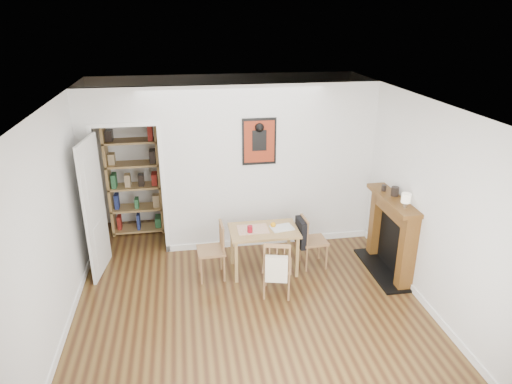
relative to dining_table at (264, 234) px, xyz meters
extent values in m
plane|color=brown|center=(-0.33, -0.55, -0.59)|extent=(5.20, 5.20, 0.00)
plane|color=silver|center=(-0.33, 2.05, 0.71)|extent=(4.50, 0.00, 4.50)
plane|color=silver|center=(-0.33, -3.15, 0.71)|extent=(4.50, 0.00, 4.50)
plane|color=silver|center=(-2.58, -0.55, 0.71)|extent=(0.00, 5.20, 5.20)
plane|color=silver|center=(1.92, -0.55, 0.71)|extent=(0.00, 5.20, 5.20)
plane|color=silver|center=(-0.33, -0.55, 2.01)|extent=(5.20, 5.20, 0.00)
cube|color=silver|center=(0.24, 0.85, 0.71)|extent=(3.35, 0.10, 2.60)
cube|color=silver|center=(-2.46, 0.85, 0.71)|extent=(0.25, 0.10, 2.60)
cube|color=silver|center=(-1.88, 0.85, 1.74)|extent=(0.90, 0.10, 0.55)
cube|color=white|center=(-2.36, 0.85, 0.44)|extent=(0.06, 0.14, 2.05)
cube|color=white|center=(-1.40, 0.85, 0.44)|extent=(0.06, 0.14, 2.05)
cube|color=white|center=(0.24, 0.79, -0.54)|extent=(3.35, 0.02, 0.10)
cube|color=white|center=(-2.57, -1.15, -0.54)|extent=(0.02, 4.00, 0.10)
cube|color=white|center=(1.91, -1.15, -0.54)|extent=(0.02, 4.00, 0.10)
cube|color=silver|center=(-2.35, 0.38, 0.41)|extent=(0.15, 0.80, 2.00)
cube|color=black|center=(0.07, 0.79, 1.16)|extent=(0.52, 0.02, 0.72)
cube|color=maroon|center=(0.07, 0.78, 1.16)|extent=(0.46, 0.00, 0.64)
cube|color=#A5834D|center=(0.00, 0.00, 0.06)|extent=(0.98, 0.62, 0.04)
cube|color=#A5834D|center=(-0.44, -0.26, -0.27)|extent=(0.04, 0.04, 0.63)
cube|color=#A5834D|center=(0.44, -0.26, -0.27)|extent=(0.04, 0.04, 0.63)
cube|color=#A5834D|center=(-0.44, 0.26, -0.27)|extent=(0.04, 0.04, 0.63)
cube|color=#A5834D|center=(0.44, 0.26, -0.27)|extent=(0.04, 0.04, 0.63)
cube|color=black|center=(0.55, 0.01, -0.02)|extent=(0.11, 0.33, 0.42)
cube|color=beige|center=(0.02, -0.83, -0.06)|extent=(0.30, 0.16, 0.36)
cube|color=#A5834D|center=(-2.33, 1.64, 0.45)|extent=(0.04, 0.35, 2.07)
cube|color=#A5834D|center=(-1.50, 1.64, 0.45)|extent=(0.04, 0.35, 2.07)
cube|color=#A5834D|center=(-1.91, 1.64, -0.54)|extent=(0.87, 0.35, 0.03)
cube|color=#A5834D|center=(-1.91, 1.64, 0.24)|extent=(0.87, 0.35, 0.03)
cube|color=#A5834D|center=(-1.91, 1.64, 1.44)|extent=(0.87, 0.35, 0.03)
cube|color=maroon|center=(-1.91, 1.64, 0.45)|extent=(0.76, 0.28, 0.28)
cube|color=brown|center=(1.82, -0.79, -0.04)|extent=(0.20, 0.16, 1.10)
cube|color=brown|center=(1.82, 0.20, -0.04)|extent=(0.20, 0.16, 1.10)
cube|color=brown|center=(1.79, -0.30, 0.54)|extent=(0.30, 1.21, 0.06)
cube|color=brown|center=(1.82, -0.30, 0.41)|extent=(0.20, 0.85, 0.20)
cube|color=black|center=(1.88, -0.30, -0.14)|extent=(0.08, 0.81, 0.88)
cube|color=black|center=(1.76, -0.30, -0.57)|extent=(0.45, 1.25, 0.03)
cylinder|color=maroon|center=(-0.21, -0.06, 0.13)|extent=(0.08, 0.08, 0.10)
sphere|color=orange|center=(0.15, 0.05, 0.12)|extent=(0.08, 0.08, 0.08)
cube|color=beige|center=(-0.15, 0.03, 0.08)|extent=(0.44, 0.33, 0.00)
cube|color=silver|center=(0.26, -0.01, 0.09)|extent=(0.35, 0.28, 0.02)
cylinder|color=silver|center=(1.79, -0.63, 0.61)|extent=(0.06, 0.06, 0.07)
cylinder|color=white|center=(1.79, -0.63, 0.71)|extent=(0.12, 0.12, 0.12)
cylinder|color=black|center=(1.83, -0.22, 0.64)|extent=(0.11, 0.11, 0.13)
cylinder|color=black|center=(1.76, -0.02, 0.62)|extent=(0.07, 0.07, 0.09)
camera|label=1|loc=(-1.07, -5.77, 3.00)|focal=32.00mm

